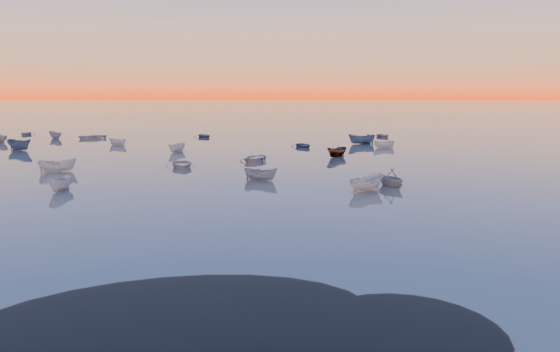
# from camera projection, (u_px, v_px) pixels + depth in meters

# --- Properties ---
(ground) EXTENTS (600.00, 600.00, 0.00)m
(ground) POSITION_uv_depth(u_px,v_px,m) (293.00, 128.00, 118.06)
(ground) COLOR #625752
(ground) RESTS_ON ground
(mud_lobes) EXTENTS (140.00, 6.00, 0.07)m
(mud_lobes) POSITION_uv_depth(u_px,v_px,m) (224.00, 336.00, 18.42)
(mud_lobes) COLOR black
(mud_lobes) RESTS_ON ground
(moored_fleet) EXTENTS (124.00, 58.00, 1.20)m
(moored_fleet) POSITION_uv_depth(u_px,v_px,m) (284.00, 153.00, 71.69)
(moored_fleet) COLOR beige
(moored_fleet) RESTS_ON ground
(boat_near_left) EXTENTS (4.81, 3.13, 1.11)m
(boat_near_left) POSITION_uv_depth(u_px,v_px,m) (182.00, 167.00, 58.28)
(boat_near_left) COLOR beige
(boat_near_left) RESTS_ON ground
(boat_near_center) EXTENTS (3.76, 3.87, 1.31)m
(boat_near_center) POSITION_uv_depth(u_px,v_px,m) (367.00, 191.00, 44.81)
(boat_near_center) COLOR beige
(boat_near_center) RESTS_ON ground
(boat_near_right) EXTENTS (3.75, 3.06, 1.20)m
(boat_near_right) POSITION_uv_depth(u_px,v_px,m) (390.00, 186.00, 46.99)
(boat_near_right) COLOR slate
(boat_near_right) RESTS_ON ground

